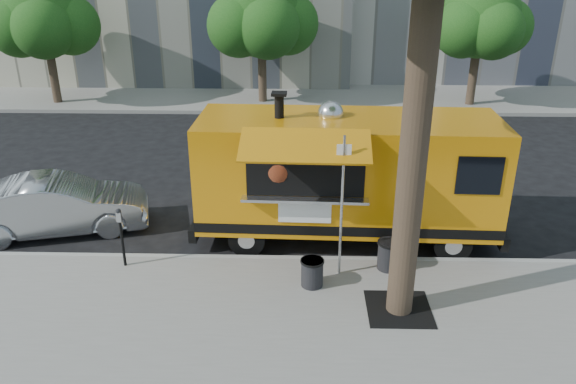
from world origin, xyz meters
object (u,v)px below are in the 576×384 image
object	(u,v)px
sedan	(58,206)
food_truck	(346,174)
trash_bin_left	(389,254)
far_tree_a	(44,16)
far_tree_b	(261,14)
sign_post	(342,199)
trash_bin_right	(312,272)
far_tree_c	(481,18)
parking_meter	(121,231)

from	to	relation	value
sedan	food_truck	bearing A→B (deg)	-105.84
sedan	trash_bin_left	xyz separation A→B (m)	(7.71, -1.78, -0.21)
far_tree_a	far_tree_b	distance (m)	9.01
far_tree_a	sedan	world-z (taller)	far_tree_a
far_tree_a	sign_post	world-z (taller)	far_tree_a
far_tree_b	trash_bin_right	xyz separation A→B (m)	(1.98, -14.72, -3.38)
far_tree_a	far_tree_c	distance (m)	18.00
parking_meter	food_truck	bearing A→B (deg)	18.97
far_tree_a	far_tree_c	bearing A→B (deg)	0.32
far_tree_c	trash_bin_right	distance (m)	16.36
far_tree_a	trash_bin_left	bearing A→B (deg)	-47.23
parking_meter	food_truck	distance (m)	5.07
trash_bin_left	far_tree_a	bearing A→B (deg)	132.77
food_truck	sedan	size ratio (longest dim) A/B	1.69
far_tree_b	sedan	size ratio (longest dim) A/B	1.31
far_tree_c	sign_post	world-z (taller)	far_tree_c
far_tree_c	trash_bin_left	world-z (taller)	far_tree_c
far_tree_b	food_truck	bearing A→B (deg)	-77.49
far_tree_c	food_truck	xyz separation A→B (m)	(-6.25, -12.12, -2.08)
parking_meter	trash_bin_left	bearing A→B (deg)	0.28
far_tree_c	sedan	xyz separation A→B (m)	(-13.11, -11.95, -3.03)
sedan	trash_bin_left	distance (m)	7.92
sedan	trash_bin_right	xyz separation A→B (m)	(6.09, -2.47, -0.23)
sign_post	far_tree_b	bearing A→B (deg)	100.15
far_tree_a	far_tree_c	size ratio (longest dim) A/B	1.03
far_tree_a	sedan	size ratio (longest dim) A/B	1.28
far_tree_c	parking_meter	bearing A→B (deg)	-128.66
far_tree_c	parking_meter	xyz separation A→B (m)	(-11.00, -13.75, -2.74)
far_tree_c	far_tree_a	bearing A→B (deg)	-179.68
parking_meter	sedan	size ratio (longest dim) A/B	0.32
sign_post	trash_bin_left	bearing A→B (deg)	12.17
sign_post	food_truck	bearing A→B (deg)	83.63
trash_bin_right	food_truck	bearing A→B (deg)	71.37
far_tree_c	trash_bin_left	size ratio (longest dim) A/B	8.33
far_tree_b	parking_meter	size ratio (longest dim) A/B	4.12
far_tree_b	trash_bin_left	distance (m)	14.86
far_tree_b	sign_post	size ratio (longest dim) A/B	1.83
far_tree_b	sign_post	distance (m)	14.61
far_tree_b	food_truck	xyz separation A→B (m)	(2.75, -12.42, -2.20)
far_tree_a	food_truck	bearing A→B (deg)	-45.63
parking_meter	trash_bin_right	world-z (taller)	parking_meter
far_tree_a	far_tree_c	world-z (taller)	far_tree_a
trash_bin_left	trash_bin_right	bearing A→B (deg)	-156.89
far_tree_a	parking_meter	xyz separation A→B (m)	(7.00, -13.65, -2.79)
far_tree_b	parking_meter	world-z (taller)	far_tree_b
far_tree_a	sedan	xyz separation A→B (m)	(4.89, -11.85, -3.08)
sign_post	parking_meter	distance (m)	4.64
sign_post	sedan	bearing A→B (deg)	163.27
far_tree_b	far_tree_c	world-z (taller)	far_tree_b
trash_bin_right	sign_post	bearing A→B (deg)	39.22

